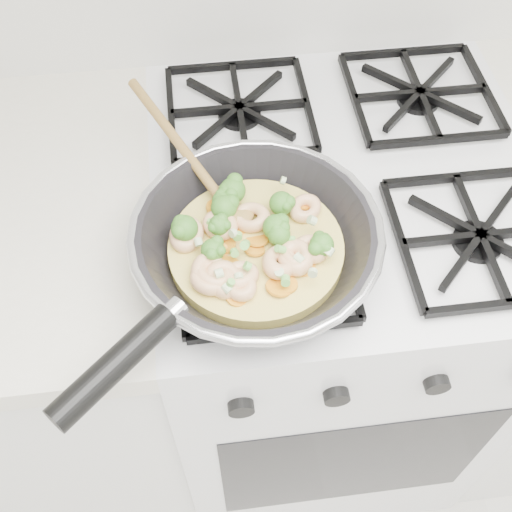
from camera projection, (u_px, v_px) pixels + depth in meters
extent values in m
cube|color=white|center=(323.00, 323.00, 1.31)|extent=(0.60, 0.60, 0.90)
cube|color=black|center=(353.00, 466.00, 1.14)|extent=(0.48, 0.00, 0.40)
cube|color=black|center=(349.00, 170.00, 0.94)|extent=(0.56, 0.56, 0.02)
torus|color=silver|center=(256.00, 231.00, 0.78)|extent=(0.32, 0.32, 0.01)
cylinder|color=black|center=(114.00, 366.00, 0.67)|extent=(0.14, 0.14, 0.03)
cylinder|color=#D9C75E|center=(256.00, 249.00, 0.81)|extent=(0.23, 0.23, 0.02)
ellipsoid|color=olive|center=(234.00, 215.00, 0.82)|extent=(0.06, 0.07, 0.02)
cylinder|color=olive|center=(178.00, 143.00, 0.86)|extent=(0.13, 0.22, 0.06)
torus|color=#DDB383|center=(209.00, 280.00, 0.76)|extent=(0.07, 0.07, 0.03)
torus|color=#DDB383|center=(239.00, 285.00, 0.75)|extent=(0.07, 0.07, 0.02)
torus|color=#DDB383|center=(213.00, 275.00, 0.76)|extent=(0.08, 0.08, 0.03)
torus|color=#DDB383|center=(220.00, 225.00, 0.81)|extent=(0.07, 0.07, 0.02)
torus|color=#DDB383|center=(305.00, 208.00, 0.83)|extent=(0.07, 0.07, 0.02)
torus|color=#DDB383|center=(240.00, 276.00, 0.76)|extent=(0.07, 0.07, 0.03)
torus|color=#DDB383|center=(280.00, 263.00, 0.77)|extent=(0.07, 0.07, 0.03)
torus|color=#DDB383|center=(224.00, 280.00, 0.76)|extent=(0.07, 0.07, 0.02)
torus|color=#DDB383|center=(311.00, 249.00, 0.79)|extent=(0.07, 0.07, 0.02)
torus|color=#DDB383|center=(295.00, 255.00, 0.78)|extent=(0.05, 0.05, 0.02)
torus|color=#DDB383|center=(187.00, 235.00, 0.80)|extent=(0.07, 0.07, 0.03)
torus|color=#DDB383|center=(295.00, 258.00, 0.78)|extent=(0.06, 0.06, 0.03)
torus|color=#DDB383|center=(209.00, 272.00, 0.77)|extent=(0.06, 0.06, 0.03)
torus|color=#DDB383|center=(251.00, 217.00, 0.82)|extent=(0.07, 0.07, 0.02)
ellipsoid|color=#44802A|center=(279.00, 235.00, 0.79)|extent=(0.04, 0.04, 0.03)
ellipsoid|color=#44802A|center=(223.00, 202.00, 0.82)|extent=(0.04, 0.04, 0.03)
ellipsoid|color=#44802A|center=(276.00, 227.00, 0.79)|extent=(0.04, 0.04, 0.03)
ellipsoid|color=#44802A|center=(233.00, 191.00, 0.83)|extent=(0.05, 0.05, 0.03)
ellipsoid|color=#44802A|center=(185.00, 228.00, 0.79)|extent=(0.05, 0.05, 0.03)
ellipsoid|color=#44802A|center=(224.00, 208.00, 0.81)|extent=(0.04, 0.04, 0.03)
ellipsoid|color=#44802A|center=(213.00, 250.00, 0.77)|extent=(0.04, 0.04, 0.03)
ellipsoid|color=#44802A|center=(219.00, 225.00, 0.80)|extent=(0.04, 0.04, 0.03)
ellipsoid|color=#44802A|center=(322.00, 245.00, 0.78)|extent=(0.04, 0.04, 0.03)
ellipsoid|color=#44802A|center=(281.00, 203.00, 0.82)|extent=(0.04, 0.04, 0.03)
cylinder|color=orange|center=(235.00, 219.00, 0.83)|extent=(0.04, 0.04, 0.01)
cylinder|color=orange|center=(258.00, 240.00, 0.80)|extent=(0.03, 0.03, 0.01)
cylinder|color=orange|center=(279.00, 288.00, 0.76)|extent=(0.05, 0.05, 0.01)
cylinder|color=orange|center=(217.00, 209.00, 0.84)|extent=(0.04, 0.04, 0.00)
cylinder|color=orange|center=(302.00, 213.00, 0.83)|extent=(0.03, 0.03, 0.01)
cylinder|color=orange|center=(304.00, 266.00, 0.78)|extent=(0.04, 0.04, 0.01)
cylinder|color=orange|center=(227.00, 246.00, 0.80)|extent=(0.03, 0.03, 0.01)
cylinder|color=orange|center=(237.00, 297.00, 0.75)|extent=(0.03, 0.03, 0.00)
cylinder|color=orange|center=(219.00, 252.00, 0.79)|extent=(0.03, 0.03, 0.01)
cylinder|color=orange|center=(303.00, 203.00, 0.84)|extent=(0.03, 0.03, 0.01)
cylinder|color=orange|center=(286.00, 285.00, 0.76)|extent=(0.04, 0.04, 0.01)
cylinder|color=orange|center=(255.00, 250.00, 0.80)|extent=(0.03, 0.03, 0.01)
cylinder|color=orange|center=(236.00, 231.00, 0.81)|extent=(0.04, 0.04, 0.01)
cylinder|color=orange|center=(229.00, 267.00, 0.78)|extent=(0.04, 0.04, 0.01)
cylinder|color=#6BBB4B|center=(247.00, 266.00, 0.75)|extent=(0.01, 0.01, 0.01)
cylinder|color=#B8CF92|center=(299.00, 259.00, 0.77)|extent=(0.01, 0.01, 0.01)
cylinder|color=#6BBB4B|center=(245.00, 245.00, 0.77)|extent=(0.01, 0.01, 0.01)
cylinder|color=#6BBB4B|center=(292.00, 240.00, 0.79)|extent=(0.01, 0.01, 0.01)
cylinder|color=#B8CF92|center=(189.00, 223.00, 0.79)|extent=(0.01, 0.01, 0.01)
cylinder|color=#B8CF92|center=(239.00, 277.00, 0.75)|extent=(0.01, 0.01, 0.01)
cylinder|color=#B8CF92|center=(283.00, 181.00, 0.83)|extent=(0.01, 0.01, 0.01)
cylinder|color=#B8CF92|center=(312.00, 220.00, 0.79)|extent=(0.01, 0.01, 0.01)
cylinder|color=#B8CF92|center=(329.00, 251.00, 0.77)|extent=(0.01, 0.01, 0.01)
cylinder|color=#B8CF92|center=(219.00, 274.00, 0.75)|extent=(0.01, 0.01, 0.01)
cylinder|color=#6BBB4B|center=(236.00, 184.00, 0.83)|extent=(0.01, 0.01, 0.01)
cylinder|color=#6BBB4B|center=(223.00, 209.00, 0.81)|extent=(0.01, 0.01, 0.01)
cylinder|color=#6BBB4B|center=(230.00, 283.00, 0.74)|extent=(0.01, 0.01, 0.01)
cylinder|color=#6BBB4B|center=(280.00, 249.00, 0.77)|extent=(0.01, 0.01, 0.01)
cylinder|color=#B8CF92|center=(279.00, 273.00, 0.76)|extent=(0.01, 0.01, 0.01)
cylinder|color=#B8CF92|center=(233.00, 233.00, 0.78)|extent=(0.01, 0.01, 0.01)
cylinder|color=#B8CF92|center=(199.00, 242.00, 0.78)|extent=(0.01, 0.01, 0.01)
cylinder|color=#B8CF92|center=(313.00, 273.00, 0.75)|extent=(0.01, 0.01, 0.01)
cylinder|color=#6BBB4B|center=(210.00, 223.00, 0.80)|extent=(0.01, 0.01, 0.01)
cylinder|color=#6BBB4B|center=(238.00, 236.00, 0.79)|extent=(0.01, 0.01, 0.01)
cylinder|color=#6BBB4B|center=(234.00, 253.00, 0.78)|extent=(0.01, 0.01, 0.01)
cylinder|color=#6BBB4B|center=(286.00, 281.00, 0.75)|extent=(0.01, 0.01, 0.01)
cylinder|color=#B8CF92|center=(227.00, 289.00, 0.74)|extent=(0.01, 0.01, 0.01)
cylinder|color=#B8CF92|center=(279.00, 208.00, 0.82)|extent=(0.01, 0.01, 0.01)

